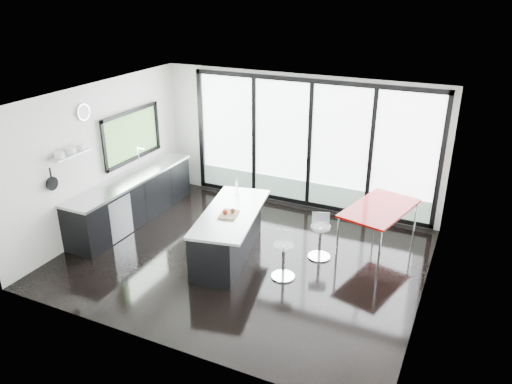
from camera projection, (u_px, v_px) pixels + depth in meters
The scene contains 11 objects.
floor at pixel (244, 257), 8.76m from camera, with size 6.00×5.00×0.00m, color black.
ceiling at pixel (242, 99), 7.65m from camera, with size 6.00×5.00×0.00m, color white.
wall_back at pixel (308, 150), 10.20m from camera, with size 6.00×0.09×2.80m.
wall_front at pixel (152, 253), 6.12m from camera, with size 6.00×0.00×2.80m, color silver.
wall_left at pixel (110, 146), 9.53m from camera, with size 0.26×5.00×2.80m.
wall_right at pixel (433, 218), 7.03m from camera, with size 0.00×5.00×2.80m, color silver.
counter_cabinets at pixel (132, 199), 9.95m from camera, with size 0.69×3.24×1.36m.
island at pixel (228, 233), 8.64m from camera, with size 1.30×2.26×1.13m.
bar_stool_near at pixel (283, 261), 8.06m from camera, with size 0.39×0.39×0.62m, color silver.
bar_stool_far at pixel (320, 242), 8.64m from camera, with size 0.39×0.39×0.62m, color silver.
red_table at pixel (378, 228), 8.88m from camera, with size 0.88×1.54×0.83m, color #7E0603.
Camera 1 is at (3.42, -6.78, 4.51)m, focal length 35.00 mm.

